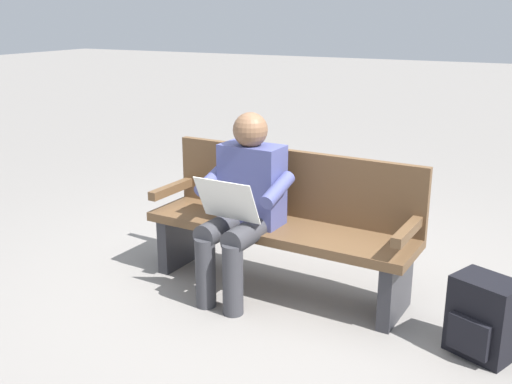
% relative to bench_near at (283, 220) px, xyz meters
% --- Properties ---
extents(ground_plane, '(40.00, 40.00, 0.00)m').
position_rel_bench_near_xyz_m(ground_plane, '(0.00, 0.07, -0.46)').
color(ground_plane, gray).
extents(bench_near, '(1.82, 0.58, 0.90)m').
position_rel_bench_near_xyz_m(bench_near, '(0.00, 0.00, 0.00)').
color(bench_near, brown).
rests_on(bench_near, ground).
extents(person_seated, '(0.59, 0.59, 1.18)m').
position_rel_bench_near_xyz_m(person_seated, '(0.18, 0.22, 0.17)').
color(person_seated, '#474C84').
rests_on(person_seated, ground).
extents(backpack, '(0.39, 0.36, 0.44)m').
position_rel_bench_near_xyz_m(backpack, '(-1.31, 0.30, -0.24)').
color(backpack, black).
rests_on(backpack, ground).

